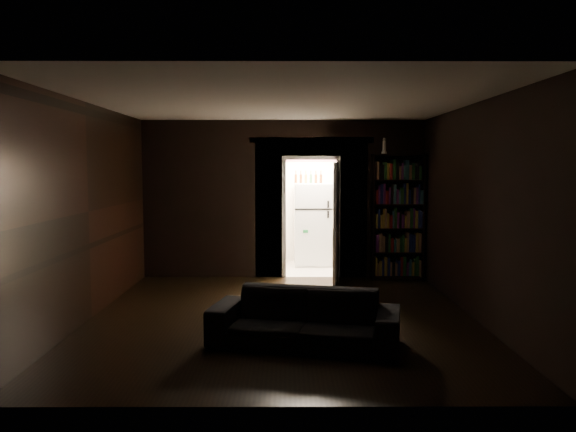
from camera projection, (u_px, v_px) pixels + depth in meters
name	position (u px, v px, depth m)	size (l,w,h in m)	color
ground	(282.00, 318.00, 7.37)	(5.50, 5.50, 0.00)	black
room_walls	(282.00, 187.00, 8.29)	(5.02, 5.61, 2.84)	black
kitchen_alcove	(309.00, 206.00, 11.12)	(2.20, 1.80, 2.60)	beige
sofa	(305.00, 310.00, 6.21)	(2.07, 0.90, 0.80)	black
bookshelf	(397.00, 217.00, 9.82)	(0.90, 0.32, 2.20)	black
refrigerator	(313.00, 224.00, 11.31)	(0.74, 0.68, 1.65)	white
door	(336.00, 223.00, 9.58)	(0.85, 0.05, 2.05)	white
figurine	(384.00, 146.00, 9.68)	(0.09, 0.09, 0.28)	white
bottles	(308.00, 177.00, 11.19)	(0.63, 0.08, 0.26)	black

